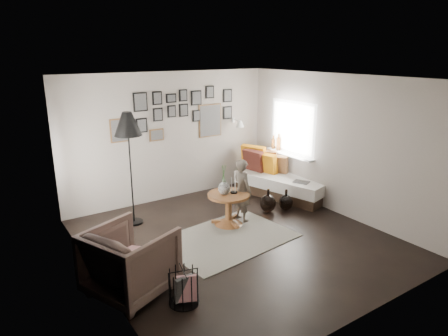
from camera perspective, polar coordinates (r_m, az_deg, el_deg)
ground at (r=6.66m, az=2.07°, el=-10.21°), size 4.80×4.80×0.00m
wall_back at (r=8.19m, az=-7.72°, el=4.42°), size 4.50×0.00×4.50m
wall_front at (r=4.57m, az=20.19°, el=-6.26°), size 4.50×0.00×4.50m
wall_left at (r=5.25m, az=-18.17°, el=-3.14°), size 0.00×4.80×4.80m
wall_right at (r=7.69m, az=15.94°, el=3.13°), size 0.00×4.80×4.80m
ceiling at (r=5.96m, az=2.33°, el=12.72°), size 4.80×4.80×0.00m
door_left at (r=6.44m, az=-20.83°, el=-2.16°), size 0.00×2.14×2.14m
window_right at (r=8.62m, az=8.68°, el=2.47°), size 0.15×1.32×1.30m
gallery_wall at (r=8.23m, az=-5.97°, el=7.67°), size 2.74×0.03×1.08m
wall_sconce at (r=8.72m, az=2.25°, el=6.38°), size 0.18×0.36×0.16m
rug at (r=6.69m, az=0.48°, el=-9.99°), size 2.25×1.70×0.01m
pedestal_table at (r=7.09m, az=0.65°, el=-6.10°), size 0.74×0.74×0.58m
vase at (r=6.89m, az=0.02°, el=-2.55°), size 0.21×0.21×0.53m
candles at (r=6.99m, az=1.41°, el=-2.54°), size 0.13×0.13×0.27m
daybed at (r=8.63m, az=7.96°, el=-1.79°), size 1.37×2.15×0.98m
magazine_on_daybed at (r=8.13m, az=10.98°, el=-1.96°), size 0.33×0.37×0.02m
armchair at (r=5.29m, az=-13.22°, el=-12.80°), size 1.25×1.24×0.88m
armchair_cushion at (r=5.32m, az=-13.14°, el=-12.12°), size 0.52×0.52×0.18m
floor_lamp at (r=6.93m, az=-13.57°, el=5.54°), size 0.47×0.47×2.01m
magazine_basket at (r=5.09m, az=-5.76°, el=-16.58°), size 0.43×0.43×0.45m
demijohn_large at (r=7.71m, az=6.30°, el=-5.03°), size 0.31×0.31×0.46m
demijohn_small at (r=7.85m, az=8.82°, el=-4.88°), size 0.27×0.27×0.42m
child at (r=7.16m, az=2.60°, el=-3.22°), size 0.31×0.44×1.15m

